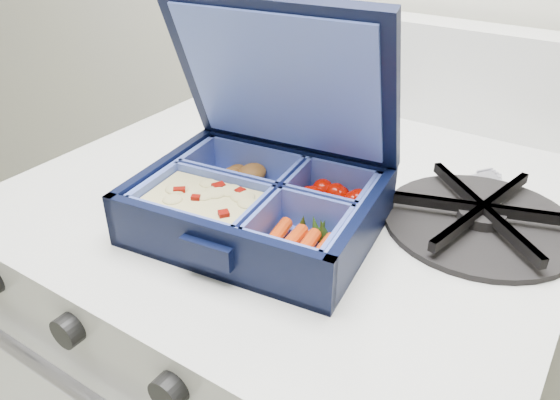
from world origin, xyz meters
The scene contains 4 objects.
bento_box centered at (0.17, 1.61, 0.82)m, with size 0.21×0.16×0.05m, color black, non-canonical shape.
burner_grate centered at (0.34, 1.73, 0.81)m, with size 0.17×0.17×0.03m, color black.
burner_grate_rear centered at (0.07, 1.84, 0.81)m, with size 0.16×0.16×0.02m, color black.
fork centered at (0.27, 1.75, 0.80)m, with size 0.02×0.17×0.01m, color #B3B1C3, non-canonical shape.
Camera 1 is at (0.42, 1.27, 1.07)m, focal length 35.00 mm.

